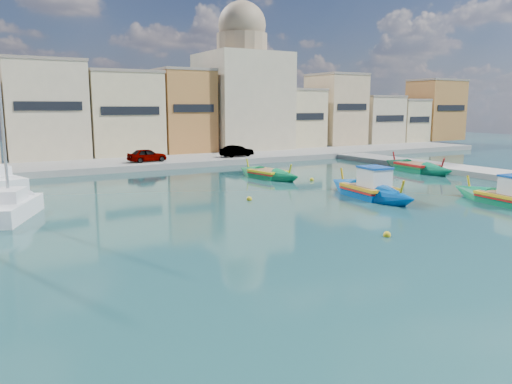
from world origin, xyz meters
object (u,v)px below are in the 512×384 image
object	(u,v)px
church_block	(242,87)
luzzu_green	(268,175)
luzzu_blue_cabin	(369,191)
luzzu_turquoise_cabin	(510,200)
luzzu_cyan_mid	(416,168)
yacht_midnorth	(18,205)

from	to	relation	value
church_block	luzzu_green	world-z (taller)	church_block
church_block	luzzu_blue_cabin	world-z (taller)	church_block
luzzu_turquoise_cabin	luzzu_cyan_mid	bearing A→B (deg)	62.42
luzzu_turquoise_cabin	luzzu_cyan_mid	size ratio (longest dim) A/B	0.97
church_block	luzzu_turquoise_cabin	xyz separation A→B (m)	(-2.42, -39.01, -8.05)
luzzu_turquoise_cabin	luzzu_cyan_mid	xyz separation A→B (m)	(7.42, 14.21, -0.06)
luzzu_turquoise_cabin	yacht_midnorth	distance (m)	29.49
luzzu_blue_cabin	yacht_midnorth	size ratio (longest dim) A/B	0.86
luzzu_blue_cabin	yacht_midnorth	distance (m)	21.90
luzzu_turquoise_cabin	luzzu_green	distance (m)	18.80
luzzu_blue_cabin	luzzu_cyan_mid	distance (m)	15.18
church_block	luzzu_turquoise_cabin	world-z (taller)	church_block
church_block	luzzu_cyan_mid	bearing A→B (deg)	-78.60
luzzu_cyan_mid	luzzu_green	xyz separation A→B (m)	(-14.25, 3.30, -0.03)
luzzu_turquoise_cabin	luzzu_cyan_mid	distance (m)	16.04
church_block	luzzu_cyan_mid	world-z (taller)	church_block
luzzu_cyan_mid	yacht_midnorth	world-z (taller)	yacht_midnorth
church_block	luzzu_green	bearing A→B (deg)	-113.29
luzzu_blue_cabin	luzzu_turquoise_cabin	bearing A→B (deg)	-48.86
luzzu_cyan_mid	church_block	bearing A→B (deg)	101.40
luzzu_cyan_mid	luzzu_green	size ratio (longest dim) A/B	1.20
luzzu_turquoise_cabin	yacht_midnorth	size ratio (longest dim) A/B	0.86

